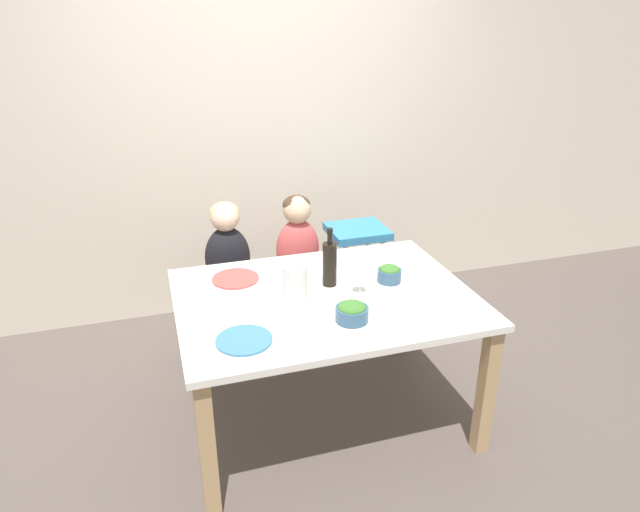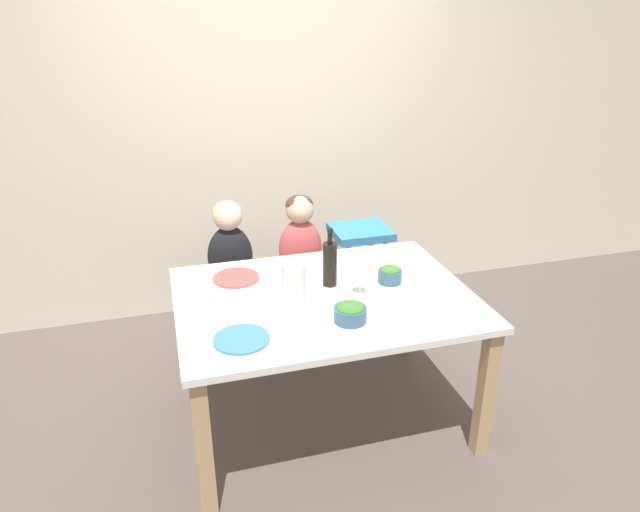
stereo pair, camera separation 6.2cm
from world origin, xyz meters
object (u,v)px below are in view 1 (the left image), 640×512
(salad_bowl_large, at_px, (352,312))
(person_child_center, at_px, (297,237))
(person_child_left, at_px, (227,245))
(dinner_plate_back_left, at_px, (235,279))
(salad_bowl_small, at_px, (389,273))
(wine_glass_near, at_px, (361,273))
(dinner_plate_front_left, at_px, (244,340))
(chair_far_center, at_px, (298,287))
(chair_far_left, at_px, (230,296))
(chair_right_highchair, at_px, (357,251))
(wine_bottle, at_px, (330,263))
(paper_towel_roll, at_px, (295,290))

(salad_bowl_large, bearing_deg, person_child_center, 87.99)
(person_child_left, xyz_separation_m, dinner_plate_back_left, (-0.03, -0.50, 0.01))
(person_child_center, height_order, salad_bowl_small, person_child_center)
(wine_glass_near, relative_size, salad_bowl_large, 1.07)
(salad_bowl_large, height_order, dinner_plate_front_left, salad_bowl_large)
(chair_far_center, height_order, wine_glass_near, wine_glass_near)
(chair_far_center, relative_size, dinner_plate_back_left, 1.87)
(chair_far_left, distance_m, wine_glass_near, 1.11)
(chair_far_center, bearing_deg, wine_glass_near, -83.66)
(chair_right_highchair, height_order, wine_bottle, wine_bottle)
(paper_towel_roll, bearing_deg, dinner_plate_front_left, -149.31)
(wine_bottle, height_order, dinner_plate_back_left, wine_bottle)
(chair_far_center, xyz_separation_m, chair_right_highchair, (0.40, -0.00, 0.20))
(salad_bowl_small, bearing_deg, chair_far_center, 110.86)
(wine_glass_near, height_order, salad_bowl_small, wine_glass_near)
(chair_right_highchair, xyz_separation_m, salad_bowl_small, (-0.11, -0.76, 0.20))
(chair_far_left, xyz_separation_m, salad_bowl_small, (0.74, -0.76, 0.40))
(person_child_left, bearing_deg, salad_bowl_small, -46.08)
(chair_right_highchair, bearing_deg, chair_far_left, 180.00)
(wine_bottle, relative_size, salad_bowl_large, 2.03)
(person_child_left, relative_size, salad_bowl_large, 3.58)
(chair_right_highchair, height_order, salad_bowl_large, salad_bowl_large)
(salad_bowl_small, relative_size, dinner_plate_back_left, 0.51)
(dinner_plate_front_left, bearing_deg, salad_bowl_small, 23.06)
(person_child_center, bearing_deg, salad_bowl_large, -92.01)
(chair_far_left, relative_size, salad_bowl_small, 3.66)
(salad_bowl_small, bearing_deg, paper_towel_roll, -161.04)
(wine_glass_near, relative_size, salad_bowl_small, 1.30)
(wine_glass_near, bearing_deg, person_child_left, 122.39)
(chair_far_center, bearing_deg, paper_towel_roll, -105.72)
(chair_far_center, bearing_deg, person_child_left, 179.84)
(person_child_center, bearing_deg, chair_right_highchair, -0.17)
(salad_bowl_small, bearing_deg, dinner_plate_back_left, 161.30)
(person_child_center, bearing_deg, salad_bowl_small, -69.17)
(chair_right_highchair, xyz_separation_m, paper_towel_roll, (-0.67, -0.96, 0.28))
(chair_far_center, bearing_deg, dinner_plate_front_left, -115.90)
(chair_far_left, relative_size, dinner_plate_back_left, 1.87)
(chair_far_left, height_order, paper_towel_roll, paper_towel_roll)
(person_child_left, distance_m, wine_glass_near, 1.01)
(dinner_plate_front_left, xyz_separation_m, dinner_plate_back_left, (0.07, 0.61, 0.00))
(chair_right_highchair, bearing_deg, person_child_center, 179.83)
(chair_far_left, relative_size, chair_right_highchair, 0.61)
(chair_right_highchair, distance_m, dinner_plate_front_left, 1.47)
(chair_far_left, bearing_deg, dinner_plate_front_left, -94.99)
(paper_towel_roll, distance_m, salad_bowl_large, 0.28)
(paper_towel_roll, height_order, wine_glass_near, paper_towel_roll)
(paper_towel_roll, xyz_separation_m, salad_bowl_large, (0.23, -0.13, -0.08))
(wine_bottle, bearing_deg, person_child_center, 88.43)
(salad_bowl_small, distance_m, dinner_plate_back_left, 0.81)
(wine_glass_near, bearing_deg, chair_far_center, 96.34)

